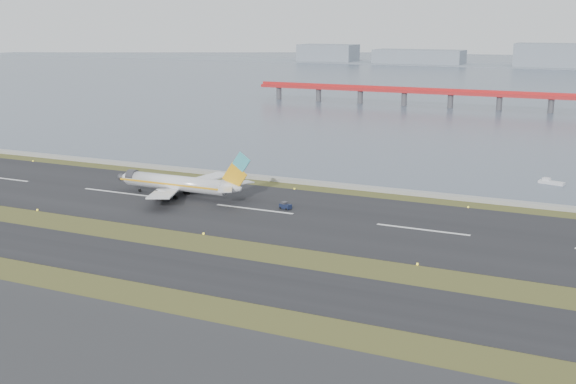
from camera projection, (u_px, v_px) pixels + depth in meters
ground at (184, 245)px, 141.89m from camera, size 1000.00×1000.00×0.00m
taxiway_strip at (147, 263)px, 131.31m from camera, size 1000.00×18.00×0.10m
runway_strip at (254, 209)px, 168.31m from camera, size 1000.00×45.00×0.10m
seawall at (306, 182)px, 194.63m from camera, size 1000.00×2.50×1.00m
bay_water at (518, 79)px, 547.09m from camera, size 1400.00×800.00×1.30m
red_pier at (500, 96)px, 352.17m from camera, size 260.00×5.00×10.20m
far_shoreline at (557, 61)px, 681.00m from camera, size 1400.00×80.00×60.50m
airliner at (180, 184)px, 179.37m from camera, size 38.52×32.89×12.80m
pushback_tug at (285, 206)px, 168.28m from camera, size 3.08×2.29×1.76m
workboat_near at (551, 182)px, 194.39m from camera, size 6.99×3.65×1.62m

